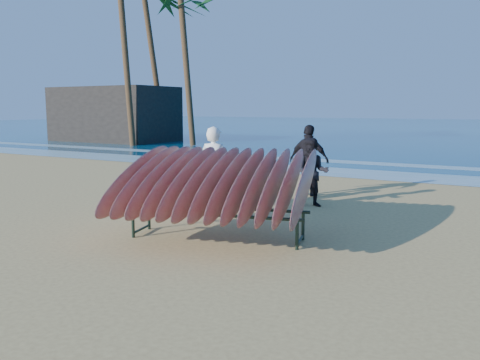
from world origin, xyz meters
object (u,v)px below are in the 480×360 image
(person_dark_a, at_px, (312,172))
(building, at_px, (114,114))
(surfboard_rack, at_px, (217,182))
(palm_mid, at_px, (186,7))
(person_dark_b, at_px, (309,160))
(person_white, at_px, (214,169))

(person_dark_a, bearing_deg, building, 127.92)
(surfboard_rack, relative_size, palm_mid, 0.43)
(person_dark_b, relative_size, building, 0.23)
(surfboard_rack, xyz_separation_m, palm_mid, (-13.38, 17.48, 7.08))
(surfboard_rack, height_order, person_dark_b, person_dark_b)
(person_white, xyz_separation_m, person_dark_a, (1.75, 1.52, -0.14))
(building, relative_size, palm_mid, 0.92)
(person_dark_b, bearing_deg, building, -32.16)
(building, bearing_deg, person_dark_b, -34.30)
(surfboard_rack, bearing_deg, person_white, 109.66)
(building, bearing_deg, surfboard_rack, -42.40)
(building, distance_m, palm_mid, 9.59)
(surfboard_rack, xyz_separation_m, person_white, (-1.45, 2.12, -0.08))
(building, bearing_deg, person_dark_a, -35.94)
(surfboard_rack, distance_m, person_white, 2.57)
(surfboard_rack, distance_m, person_dark_a, 3.66)
(surfboard_rack, xyz_separation_m, building, (-20.54, 18.75, 0.82))
(person_dark_a, distance_m, palm_mid, 20.79)
(person_white, height_order, palm_mid, palm_mid)
(surfboard_rack, height_order, building, building)
(person_white, distance_m, palm_mid, 20.73)
(person_white, relative_size, person_dark_b, 1.01)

